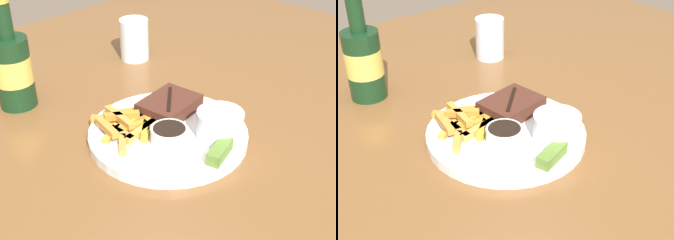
{
  "view_description": "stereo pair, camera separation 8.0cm",
  "coord_description": "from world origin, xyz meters",
  "views": [
    {
      "loc": [
        -0.49,
        -0.47,
        1.19
      ],
      "look_at": [
        0.0,
        0.0,
        0.76
      ],
      "focal_mm": 50.0,
      "sensor_mm": 36.0,
      "label": 1
    },
    {
      "loc": [
        -0.43,
        -0.52,
        1.19
      ],
      "look_at": [
        0.0,
        0.0,
        0.76
      ],
      "focal_mm": 50.0,
      "sensor_mm": 36.0,
      "label": 2
    }
  ],
  "objects": [
    {
      "name": "dipping_sauce_cup",
      "position": [
        -0.03,
        -0.03,
        0.76
      ],
      "size": [
        0.06,
        0.06,
        0.03
      ],
      "color": "silver",
      "rests_on": "dinner_plate"
    },
    {
      "name": "fries_pile",
      "position": [
        -0.04,
        0.05,
        0.75
      ],
      "size": [
        0.15,
        0.13,
        0.02
      ],
      "color": "orange",
      "rests_on": "dinner_plate"
    },
    {
      "name": "dining_table",
      "position": [
        0.0,
        0.0,
        0.67
      ],
      "size": [
        1.6,
        1.35,
        0.73
      ],
      "color": "brown",
      "rests_on": "ground_plane"
    },
    {
      "name": "fork_utensil",
      "position": [
        -0.07,
        0.03,
        0.75
      ],
      "size": [
        0.13,
        0.06,
        0.0
      ],
      "rotation": [
        0.0,
        0.0,
        5.88
      ],
      "color": "#B7B7BC",
      "rests_on": "dinner_plate"
    },
    {
      "name": "dinner_plate",
      "position": [
        0.0,
        0.0,
        0.73
      ],
      "size": [
        0.28,
        0.28,
        0.02
      ],
      "color": "white",
      "rests_on": "dining_table"
    },
    {
      "name": "beer_bottle",
      "position": [
        -0.12,
        0.29,
        0.8
      ],
      "size": [
        0.07,
        0.07,
        0.22
      ],
      "color": "#143319",
      "rests_on": "dining_table"
    },
    {
      "name": "coleslaw_cup",
      "position": [
        0.05,
        -0.07,
        0.77
      ],
      "size": [
        0.08,
        0.08,
        0.05
      ],
      "color": "white",
      "rests_on": "dinner_plate"
    },
    {
      "name": "drinking_glass",
      "position": [
        0.19,
        0.29,
        0.77
      ],
      "size": [
        0.07,
        0.07,
        0.1
      ],
      "color": "silver",
      "rests_on": "dining_table"
    },
    {
      "name": "knife_utensil",
      "position": [
        0.01,
        0.03,
        0.75
      ],
      "size": [
        0.08,
        0.16,
        0.01
      ],
      "rotation": [
        0.0,
        0.0,
        1.2
      ],
      "color": "#B7B7BC",
      "rests_on": "dinner_plate"
    },
    {
      "name": "steak_portion",
      "position": [
        0.05,
        0.04,
        0.76
      ],
      "size": [
        0.11,
        0.09,
        0.03
      ],
      "color": "#472319",
      "rests_on": "dinner_plate"
    },
    {
      "name": "pickle_spear",
      "position": [
        0.0,
        -0.11,
        0.75
      ],
      "size": [
        0.07,
        0.04,
        0.02
      ],
      "color": "#567A2D",
      "rests_on": "dinner_plate"
    }
  ]
}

